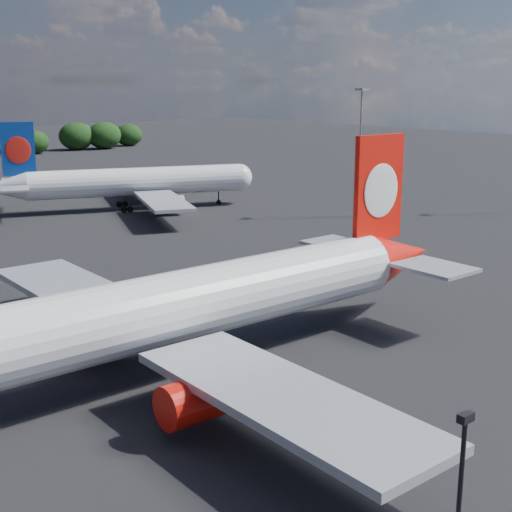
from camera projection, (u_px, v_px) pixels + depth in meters
qantas_airliner at (202, 303)px, 53.28m from camera, size 51.02×48.42×16.70m
china_southern_airliner at (128, 183)px, 119.85m from camera, size 44.19×42.52×14.96m
floodlight_mast_near at (361, 133)px, 111.47m from camera, size 1.60×1.60×20.16m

